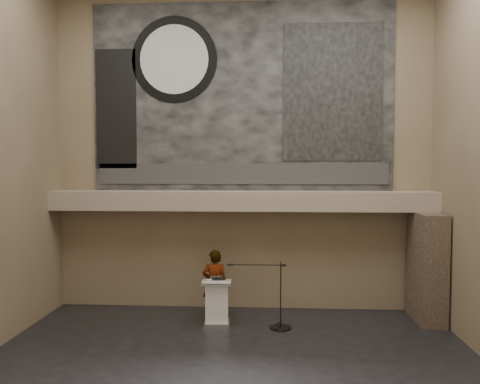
{
  "coord_description": "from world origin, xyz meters",
  "views": [
    {
      "loc": [
        0.68,
        -8.58,
        3.82
      ],
      "look_at": [
        0.0,
        3.2,
        3.2
      ],
      "focal_mm": 35.0,
      "sensor_mm": 36.0,
      "label": 1
    }
  ],
  "objects": [
    {
      "name": "sprinkler_left",
      "position": [
        -1.6,
        3.55,
        2.67
      ],
      "size": [
        0.04,
        0.04,
        0.06
      ],
      "primitive_type": "cylinder",
      "color": "#B2893D",
      "rests_on": "soffit"
    },
    {
      "name": "banner_clock_rim",
      "position": [
        -1.8,
        3.93,
        6.7
      ],
      "size": [
        2.3,
        0.02,
        2.3
      ],
      "primitive_type": "cylinder",
      "rotation": [
        1.57,
        0.0,
        0.0
      ],
      "color": "black",
      "rests_on": "banner"
    },
    {
      "name": "lectern",
      "position": [
        -0.52,
        2.55,
        0.55
      ],
      "size": [
        0.71,
        0.53,
        1.13
      ],
      "rotation": [
        0.0,
        0.0,
        0.04
      ],
      "color": "silver",
      "rests_on": "floor"
    },
    {
      "name": "soffit",
      "position": [
        0.0,
        3.6,
        2.95
      ],
      "size": [
        10.0,
        0.8,
        0.5
      ],
      "primitive_type": "cube",
      "color": "gray",
      "rests_on": "wall_back"
    },
    {
      "name": "speaker_person",
      "position": [
        -0.63,
        3.01,
        0.88
      ],
      "size": [
        0.67,
        0.47,
        1.76
      ],
      "primitive_type": "imported",
      "rotation": [
        0.0,
        0.0,
        3.22
      ],
      "color": "white",
      "rests_on": "floor"
    },
    {
      "name": "banner_text_strip",
      "position": [
        0.0,
        3.93,
        3.65
      ],
      "size": [
        7.76,
        0.02,
        0.55
      ],
      "primitive_type": "cube",
      "color": "#2D2D2D",
      "rests_on": "banner"
    },
    {
      "name": "stone_pier",
      "position": [
        4.65,
        3.15,
        1.35
      ],
      "size": [
        0.6,
        1.4,
        2.7
      ],
      "primitive_type": "cube",
      "color": "#3F3127",
      "rests_on": "floor"
    },
    {
      "name": "papers",
      "position": [
        -0.63,
        2.5,
        1.1
      ],
      "size": [
        0.3,
        0.34,
        0.0
      ],
      "primitive_type": "cube",
      "rotation": [
        0.0,
        0.0,
        0.37
      ],
      "color": "silver",
      "rests_on": "lectern"
    },
    {
      "name": "sprinkler_right",
      "position": [
        1.9,
        3.55,
        2.67
      ],
      "size": [
        0.04,
        0.04,
        0.06
      ],
      "primitive_type": "cylinder",
      "color": "#B2893D",
      "rests_on": "soffit"
    },
    {
      "name": "binder",
      "position": [
        -0.49,
        2.58,
        1.12
      ],
      "size": [
        0.37,
        0.33,
        0.04
      ],
      "primitive_type": "cube",
      "rotation": [
        0.0,
        0.0,
        0.32
      ],
      "color": "black",
      "rests_on": "lectern"
    },
    {
      "name": "banner_brick_print",
      "position": [
        -3.4,
        3.93,
        5.4
      ],
      "size": [
        1.1,
        0.02,
        3.2
      ],
      "primitive_type": "cube",
      "color": "black",
      "rests_on": "banner"
    },
    {
      "name": "floor",
      "position": [
        0.0,
        0.0,
        0.0
      ],
      "size": [
        10.0,
        10.0,
        0.0
      ],
      "primitive_type": "plane",
      "color": "black",
      "rests_on": "ground"
    },
    {
      "name": "banner_building_print",
      "position": [
        2.4,
        3.93,
        5.8
      ],
      "size": [
        2.6,
        0.02,
        3.6
      ],
      "primitive_type": "cube",
      "color": "black",
      "rests_on": "banner"
    },
    {
      "name": "mic_stand",
      "position": [
        0.97,
        2.39,
        0.24
      ],
      "size": [
        1.53,
        0.52,
        1.59
      ],
      "rotation": [
        0.0,
        0.0,
        0.02
      ],
      "color": "black",
      "rests_on": "floor"
    },
    {
      "name": "banner",
      "position": [
        0.0,
        3.97,
        5.7
      ],
      "size": [
        8.0,
        0.05,
        5.0
      ],
      "primitive_type": "cube",
      "color": "black",
      "rests_on": "wall_back"
    },
    {
      "name": "wall_front",
      "position": [
        0.0,
        -4.0,
        4.25
      ],
      "size": [
        10.0,
        0.02,
        8.5
      ],
      "primitive_type": "cube",
      "color": "#77624C",
      "rests_on": "floor"
    },
    {
      "name": "wall_back",
      "position": [
        0.0,
        4.0,
        4.25
      ],
      "size": [
        10.0,
        0.02,
        8.5
      ],
      "primitive_type": "cube",
      "color": "#77624C",
      "rests_on": "floor"
    },
    {
      "name": "banner_clock_face",
      "position": [
        -1.8,
        3.91,
        6.7
      ],
      "size": [
        1.84,
        0.02,
        1.84
      ],
      "primitive_type": "cylinder",
      "rotation": [
        1.57,
        0.0,
        0.0
      ],
      "color": "silver",
      "rests_on": "banner"
    }
  ]
}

